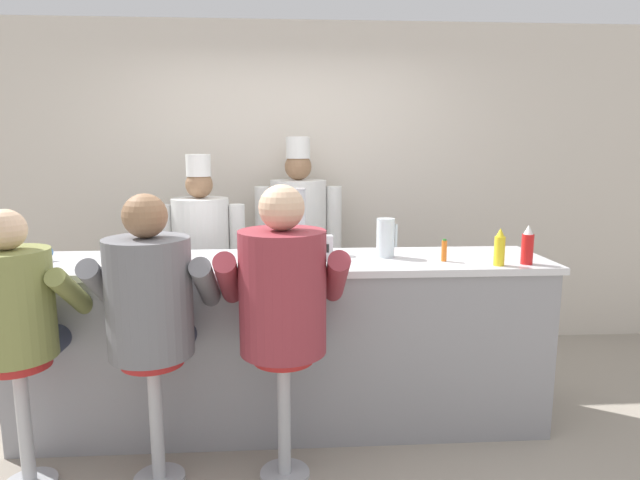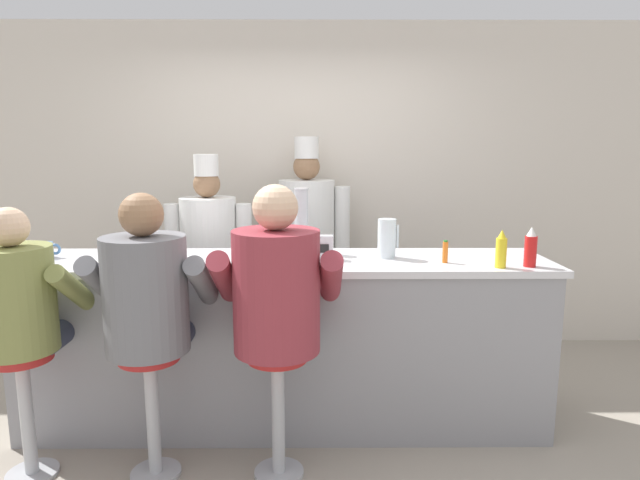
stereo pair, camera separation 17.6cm
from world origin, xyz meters
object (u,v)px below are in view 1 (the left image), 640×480
object	(u,v)px
coffee_mug_white	(283,249)
diner_seated_maroon	(283,297)
mustard_bottle_yellow	(500,248)
breakfast_plate	(112,264)
diner_seated_grey	(152,303)
hot_sauce_bottle_orange	(444,250)
diner_seated_olive	(17,312)
cup_stack_steel	(299,220)
coffee_mug_blue	(38,253)
cook_in_whites_far	(299,237)
cook_in_whites_near	(202,256)
napkin_dispenser_chrome	(322,247)
ketchup_bottle_red	(527,246)
cereal_bowl	(156,262)
water_pitcher_clear	(386,238)

from	to	relation	value
coffee_mug_white	diner_seated_maroon	size ratio (longest dim) A/B	0.09
mustard_bottle_yellow	breakfast_plate	xyz separation A→B (m)	(-2.17, 0.10, -0.09)
diner_seated_grey	breakfast_plate	bearing A→B (deg)	127.94
diner_seated_grey	diner_seated_maroon	distance (m)	0.64
hot_sauce_bottle_orange	diner_seated_grey	bearing A→B (deg)	-164.92
hot_sauce_bottle_orange	diner_seated_olive	world-z (taller)	diner_seated_olive
hot_sauce_bottle_orange	cup_stack_steel	bearing A→B (deg)	156.63
hot_sauce_bottle_orange	coffee_mug_blue	xyz separation A→B (m)	(-2.37, 0.16, -0.02)
mustard_bottle_yellow	coffee_mug_white	size ratio (longest dim) A/B	1.54
hot_sauce_bottle_orange	breakfast_plate	distance (m)	1.89
mustard_bottle_yellow	cook_in_whites_far	distance (m)	1.76
cook_in_whites_near	cup_stack_steel	bearing A→B (deg)	-36.89
mustard_bottle_yellow	diner_seated_grey	bearing A→B (deg)	-171.03
diner_seated_olive	diner_seated_grey	distance (m)	0.64
coffee_mug_blue	cup_stack_steel	bearing A→B (deg)	7.44
coffee_mug_blue	napkin_dispenser_chrome	distance (m)	1.67
napkin_dispenser_chrome	hot_sauce_bottle_orange	bearing A→B (deg)	-8.48
ketchup_bottle_red	coffee_mug_blue	size ratio (longest dim) A/B	1.62
ketchup_bottle_red	diner_seated_maroon	bearing A→B (deg)	-167.11
napkin_dispenser_chrome	coffee_mug_blue	bearing A→B (deg)	178.06
coffee_mug_white	cereal_bowl	bearing A→B (deg)	-163.06
diner_seated_maroon	cook_in_whites_far	size ratio (longest dim) A/B	0.85
coffee_mug_white	coffee_mug_blue	bearing A→B (deg)	-179.81
coffee_mug_white	coffee_mug_blue	distance (m)	1.43
cook_in_whites_near	cook_in_whites_far	distance (m)	0.80
diner_seated_olive	ketchup_bottle_red	bearing A→B (deg)	6.89
ketchup_bottle_red	diner_seated_grey	xyz separation A→B (m)	(-2.03, -0.32, -0.20)
cup_stack_steel	cook_in_whites_far	world-z (taller)	cook_in_whites_far
ketchup_bottle_red	cook_in_whites_far	distance (m)	1.86
water_pitcher_clear	cup_stack_steel	bearing A→B (deg)	157.61
napkin_dispenser_chrome	diner_seated_maroon	bearing A→B (deg)	-113.81
mustard_bottle_yellow	ketchup_bottle_red	bearing A→B (deg)	8.62
diner_seated_olive	cook_in_whites_far	world-z (taller)	cook_in_whites_far
ketchup_bottle_red	napkin_dispenser_chrome	world-z (taller)	ketchup_bottle_red
diner_seated_grey	cook_in_whites_near	bearing A→B (deg)	88.13
hot_sauce_bottle_orange	napkin_dispenser_chrome	world-z (taller)	napkin_dispenser_chrome
hot_sauce_bottle_orange	mustard_bottle_yellow	bearing A→B (deg)	-25.76
diner_seated_olive	diner_seated_grey	bearing A→B (deg)	0.33
ketchup_bottle_red	cereal_bowl	world-z (taller)	ketchup_bottle_red
cereal_bowl	coffee_mug_blue	world-z (taller)	coffee_mug_blue
breakfast_plate	cook_in_whites_far	distance (m)	1.66
water_pitcher_clear	diner_seated_grey	bearing A→B (deg)	-155.56
ketchup_bottle_red	breakfast_plate	xyz separation A→B (m)	(-2.34, 0.07, -0.09)
cup_stack_steel	diner_seated_maroon	size ratio (longest dim) A/B	0.27
diner_seated_maroon	cook_in_whites_far	bearing A→B (deg)	85.87
cereal_bowl	diner_seated_olive	xyz separation A→B (m)	(-0.58, -0.38, -0.16)
breakfast_plate	diner_seated_grey	world-z (taller)	diner_seated_grey
cereal_bowl	coffee_mug_white	world-z (taller)	coffee_mug_white
breakfast_plate	napkin_dispenser_chrome	distance (m)	1.19
ketchup_bottle_red	cook_in_whites_far	xyz separation A→B (m)	(-1.27, 1.35, -0.16)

